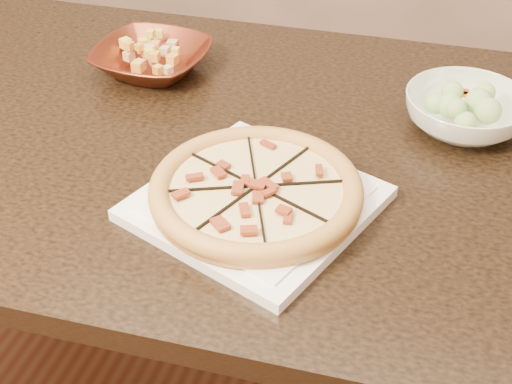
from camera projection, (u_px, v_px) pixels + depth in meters
The scene contains 7 objects.
dining_table at pixel (229, 184), 1.27m from camera, with size 1.43×0.96×0.75m.
plate at pixel (256, 202), 1.04m from camera, with size 0.39×0.39×0.02m.
pizza at pixel (256, 190), 1.03m from camera, with size 0.31×0.31×0.03m.
bronze_bowl at pixel (152, 60), 1.37m from camera, with size 0.22×0.22×0.05m, color brown.
mixed_dish at pixel (150, 40), 1.34m from camera, with size 0.11×0.11×0.03m.
salad_bowl at pixel (465, 112), 1.20m from camera, with size 0.21×0.21×0.06m, color white.
salad at pixel (469, 86), 1.17m from camera, with size 0.08×0.10×0.04m.
Camera 1 is at (0.34, -0.92, 1.41)m, focal length 50.00 mm.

